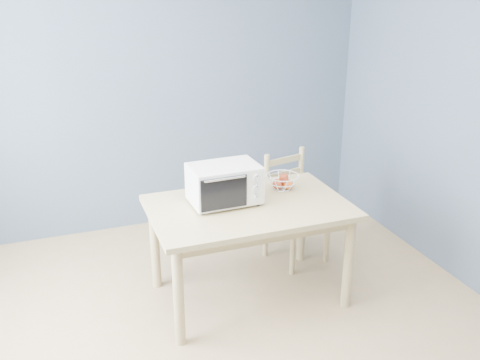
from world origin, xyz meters
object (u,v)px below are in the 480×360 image
object	(u,v)px
fruit_basket	(282,181)
dining_table	(249,218)
toaster_oven	(222,184)
dining_chair	(294,208)

from	to	relation	value
fruit_basket	dining_table	bearing A→B (deg)	-151.77
toaster_oven	dining_chair	distance (m)	0.93
dining_table	fruit_basket	world-z (taller)	fruit_basket
dining_table	toaster_oven	world-z (taller)	toaster_oven
fruit_basket	dining_chair	size ratio (longest dim) A/B	0.31
dining_chair	dining_table	bearing A→B (deg)	-156.52
fruit_basket	dining_chair	bearing A→B (deg)	47.58
toaster_oven	fruit_basket	size ratio (longest dim) A/B	1.73
dining_table	dining_chair	size ratio (longest dim) A/B	1.53
fruit_basket	dining_chair	world-z (taller)	dining_chair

